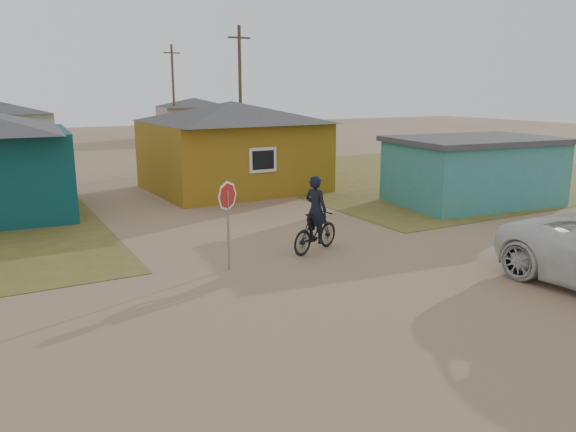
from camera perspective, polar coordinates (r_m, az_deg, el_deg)
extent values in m
plane|color=#957456|center=(12.58, 9.70, -8.11)|extent=(120.00, 120.00, 0.00)
cube|color=olive|center=(31.11, 15.10, 4.21)|extent=(20.00, 18.00, 0.00)
cube|color=#926916|center=(25.33, -5.63, 6.11)|extent=(7.21, 6.24, 3.00)
pyramid|color=#353537|center=(25.18, -5.73, 10.52)|extent=(7.72, 6.76, 0.90)
cube|color=silver|center=(22.58, -2.57, 5.72)|extent=(1.20, 0.06, 1.00)
cube|color=black|center=(22.55, -2.54, 5.71)|extent=(0.95, 0.04, 0.75)
cube|color=teal|center=(23.26, 18.29, 4.17)|extent=(6.39, 4.61, 2.40)
cube|color=#353537|center=(23.11, 18.52, 7.35)|extent=(6.71, 4.93, 0.20)
cube|color=#A4B097|center=(43.25, -27.15, 7.43)|extent=(6.49, 5.60, 2.80)
cube|color=tan|center=(52.21, -9.45, 9.36)|extent=(6.41, 5.50, 2.80)
pyramid|color=#353537|center=(52.13, -9.52, 11.33)|extent=(6.95, 6.05, 0.80)
cylinder|color=#4E422E|center=(34.09, -4.87, 12.07)|extent=(0.20, 0.20, 8.00)
cube|color=#4E422E|center=(34.21, -4.98, 17.60)|extent=(1.40, 0.10, 0.10)
cylinder|color=#4E422E|center=(49.43, -11.55, 12.10)|extent=(0.20, 0.20, 8.00)
cube|color=#4E422E|center=(49.50, -11.73, 15.92)|extent=(1.40, 0.10, 0.10)
cylinder|color=gray|center=(14.01, -6.10, -1.46)|extent=(0.06, 0.06, 2.02)
imported|color=black|center=(15.59, 2.81, -1.60)|extent=(1.96, 1.19, 1.14)
imported|color=black|center=(15.44, 2.84, 0.70)|extent=(0.67, 0.80, 1.87)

